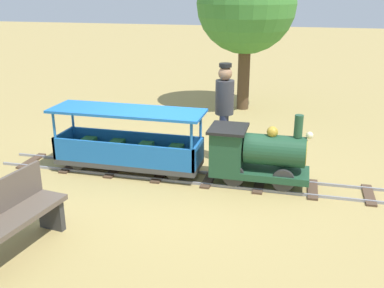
{
  "coord_description": "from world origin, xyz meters",
  "views": [
    {
      "loc": [
        6.0,
        1.82,
        2.71
      ],
      "look_at": [
        0.0,
        0.3,
        0.55
      ],
      "focal_mm": 41.46,
      "sensor_mm": 36.0,
      "label": 1
    }
  ],
  "objects": [
    {
      "name": "conductor_person",
      "position": [
        -0.88,
        0.62,
        0.96
      ],
      "size": [
        0.3,
        0.3,
        1.62
      ],
      "color": "#282D47",
      "rests_on": "ground_plane"
    },
    {
      "name": "ground_plane",
      "position": [
        0.0,
        0.0,
        0.0
      ],
      "size": [
        60.0,
        60.0,
        0.0
      ],
      "primitive_type": "plane",
      "color": "#A38C51"
    },
    {
      "name": "track",
      "position": [
        0.0,
        0.19,
        0.02
      ],
      "size": [
        0.67,
        6.05,
        0.04
      ],
      "color": "gray",
      "rests_on": "ground_plane"
    },
    {
      "name": "park_bench",
      "position": [
        2.42,
        -1.08,
        0.42
      ],
      "size": [
        1.34,
        0.57,
        0.82
      ],
      "color": "brown",
      "rests_on": "ground_plane"
    },
    {
      "name": "passenger_car",
      "position": [
        0.0,
        -0.71,
        0.42
      ],
      "size": [
        0.73,
        2.35,
        0.97
      ],
      "color": "#3F3F3F",
      "rests_on": "ground_plane"
    },
    {
      "name": "locomotive",
      "position": [
        0.0,
        1.24,
        0.49
      ],
      "size": [
        0.63,
        1.44,
        1.06
      ],
      "color": "#1E472D",
      "rests_on": "ground_plane"
    },
    {
      "name": "oak_tree_near",
      "position": [
        -4.35,
        0.46,
        2.4
      ],
      "size": [
        2.23,
        2.23,
        3.54
      ],
      "color": "#4C3823",
      "rests_on": "ground_plane"
    }
  ]
}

